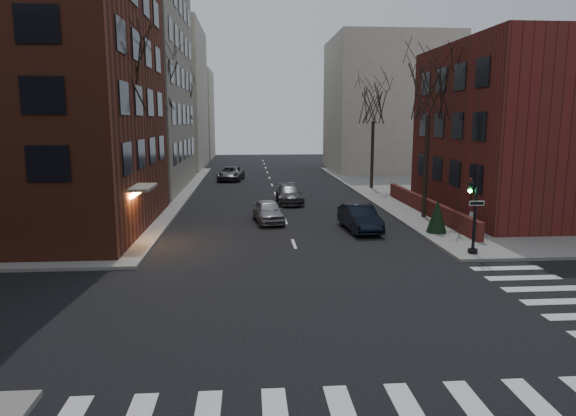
# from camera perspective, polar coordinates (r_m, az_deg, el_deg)

# --- Properties ---
(ground) EXTENTS (160.00, 160.00, 0.00)m
(ground) POSITION_cam_1_polar(r_m,az_deg,el_deg) (14.76, 4.96, -15.15)
(ground) COLOR black
(ground) RESTS_ON ground
(building_left_brick) EXTENTS (15.00, 15.00, 18.00)m
(building_left_brick) POSITION_cam_1_polar(r_m,az_deg,el_deg) (32.64, -29.23, 13.47)
(building_left_brick) COLOR maroon
(building_left_brick) RESTS_ON ground
(building_left_tan) EXTENTS (18.00, 18.00, 28.00)m
(building_left_tan) POSITION_cam_1_polar(r_m,az_deg,el_deg) (50.06, -22.67, 18.01)
(building_left_tan) COLOR gray
(building_left_tan) RESTS_ON ground
(building_right_brick) EXTENTS (12.00, 14.00, 11.00)m
(building_right_brick) POSITION_cam_1_polar(r_m,az_deg,el_deg) (37.27, 26.04, 7.71)
(building_right_brick) COLOR #5B1C1A
(building_right_brick) RESTS_ON ground
(low_wall_right) EXTENTS (0.35, 16.00, 1.00)m
(low_wall_right) POSITION_cam_1_polar(r_m,az_deg,el_deg) (34.66, 15.11, 0.21)
(low_wall_right) COLOR #5B1C1A
(low_wall_right) RESTS_ON sidewalk_far_right
(building_distant_la) EXTENTS (14.00, 16.00, 18.00)m
(building_distant_la) POSITION_cam_1_polar(r_m,az_deg,el_deg) (69.43, -15.33, 11.74)
(building_distant_la) COLOR #C0B5A2
(building_distant_la) RESTS_ON ground
(building_distant_ra) EXTENTS (14.00, 14.00, 16.00)m
(building_distant_ra) POSITION_cam_1_polar(r_m,az_deg,el_deg) (65.54, 11.05, 11.17)
(building_distant_ra) COLOR #C0B5A2
(building_distant_ra) RESTS_ON ground
(building_distant_lb) EXTENTS (10.00, 12.00, 14.00)m
(building_distant_lb) POSITION_cam_1_polar(r_m,az_deg,el_deg) (85.88, -11.80, 10.11)
(building_distant_lb) COLOR #C0B5A2
(building_distant_lb) RESTS_ON ground
(traffic_signal) EXTENTS (0.76, 0.44, 4.00)m
(traffic_signal) POSITION_cam_1_polar(r_m,az_deg,el_deg) (24.80, 19.92, -0.81)
(traffic_signal) COLOR black
(traffic_signal) RESTS_ON sidewalk_far_right
(tree_left_a) EXTENTS (4.18, 4.18, 10.26)m
(tree_left_a) POSITION_cam_1_polar(r_m,az_deg,el_deg) (28.06, -18.46, 13.91)
(tree_left_a) COLOR #2D231C
(tree_left_a) RESTS_ON sidewalk_far_left
(tree_left_b) EXTENTS (4.40, 4.40, 10.80)m
(tree_left_b) POSITION_cam_1_polar(r_m,az_deg,el_deg) (39.83, -14.27, 13.38)
(tree_left_b) COLOR #2D231C
(tree_left_b) RESTS_ON sidewalk_far_left
(tree_left_c) EXTENTS (3.96, 3.96, 9.72)m
(tree_left_c) POSITION_cam_1_polar(r_m,az_deg,el_deg) (53.63, -11.68, 11.53)
(tree_left_c) COLOR #2D231C
(tree_left_c) RESTS_ON sidewalk_far_left
(tree_right_a) EXTENTS (3.96, 3.96, 9.72)m
(tree_right_a) POSITION_cam_1_polar(r_m,az_deg,el_deg) (33.15, 15.44, 12.58)
(tree_right_a) COLOR #2D231C
(tree_right_a) RESTS_ON sidewalk_far_right
(tree_right_b) EXTENTS (3.74, 3.74, 9.18)m
(tree_right_b) POSITION_cam_1_polar(r_m,az_deg,el_deg) (46.55, 9.50, 11.34)
(tree_right_b) COLOR #2D231C
(tree_right_b) RESTS_ON sidewalk_far_right
(streetlamp_near) EXTENTS (0.36, 0.36, 6.28)m
(streetlamp_near) POSITION_cam_1_polar(r_m,az_deg,el_deg) (35.75, -14.08, 6.32)
(streetlamp_near) COLOR black
(streetlamp_near) RESTS_ON sidewalk_far_left
(streetlamp_far) EXTENTS (0.36, 0.36, 6.28)m
(streetlamp_far) POSITION_cam_1_polar(r_m,az_deg,el_deg) (55.55, -10.66, 7.58)
(streetlamp_far) COLOR black
(streetlamp_far) RESTS_ON sidewalk_far_left
(parked_sedan) EXTENTS (1.88, 4.53, 1.46)m
(parked_sedan) POSITION_cam_1_polar(r_m,az_deg,el_deg) (29.31, 7.98, -1.10)
(parked_sedan) COLOR black
(parked_sedan) RESTS_ON ground
(car_lane_silver) EXTENTS (2.07, 4.15, 1.36)m
(car_lane_silver) POSITION_cam_1_polar(r_m,az_deg,el_deg) (31.47, -2.22, -0.35)
(car_lane_silver) COLOR gray
(car_lane_silver) RESTS_ON ground
(car_lane_gray) EXTENTS (1.96, 4.72, 1.36)m
(car_lane_gray) POSITION_cam_1_polar(r_m,az_deg,el_deg) (38.64, 0.15, 1.55)
(car_lane_gray) COLOR #3D3D42
(car_lane_gray) RESTS_ON ground
(car_lane_far) EXTENTS (2.93, 5.36, 1.42)m
(car_lane_far) POSITION_cam_1_polar(r_m,az_deg,el_deg) (53.66, -6.37, 3.84)
(car_lane_far) COLOR #3D3D41
(car_lane_far) RESTS_ON ground
(sandwich_board) EXTENTS (0.45, 0.59, 0.90)m
(sandwich_board) POSITION_cam_1_polar(r_m,az_deg,el_deg) (31.03, 19.94, -1.23)
(sandwich_board) COLOR silver
(sandwich_board) RESTS_ON sidewalk_far_right
(evergreen_shrub) EXTENTS (1.23, 1.23, 1.82)m
(evergreen_shrub) POSITION_cam_1_polar(r_m,az_deg,el_deg) (29.02, 16.22, -0.84)
(evergreen_shrub) COLOR black
(evergreen_shrub) RESTS_ON sidewalk_far_right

